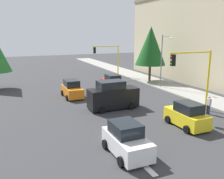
# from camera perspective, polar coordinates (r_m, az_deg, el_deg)

# --- Properties ---
(ground_plane) EXTENTS (120.00, 120.00, 0.00)m
(ground_plane) POSITION_cam_1_polar(r_m,az_deg,el_deg) (25.50, -0.69, -3.16)
(ground_plane) COLOR #353538
(sidewalk_kerb) EXTENTS (80.00, 4.00, 0.15)m
(sidewalk_kerb) POSITION_cam_1_polar(r_m,az_deg,el_deg) (34.76, 12.19, 1.09)
(sidewalk_kerb) COLOR gray
(sidewalk_kerb) RESTS_ON ground
(lane_arrow_near) EXTENTS (2.40, 1.10, 1.10)m
(lane_arrow_near) POSITION_cam_1_polar(r_m,az_deg,el_deg) (14.67, 6.17, -16.13)
(lane_arrow_near) COLOR silver
(lane_arrow_near) RESTS_ON ground
(apartment_block) EXTENTS (23.80, 9.30, 13.31)m
(apartment_block) POSITION_cam_1_polar(r_m,az_deg,el_deg) (41.87, 18.87, 11.79)
(apartment_block) COLOR #C6B793
(apartment_block) RESTS_ON ground
(traffic_signal_near_left) EXTENTS (0.36, 4.59, 5.70)m
(traffic_signal_near_left) POSITION_cam_1_polar(r_m,az_deg,el_deg) (22.67, 18.86, 4.51)
(traffic_signal_near_left) COLOR yellow
(traffic_signal_near_left) RESTS_ON ground
(traffic_signal_far_left) EXTENTS (0.36, 4.59, 5.28)m
(traffic_signal_far_left) POSITION_cam_1_polar(r_m,az_deg,el_deg) (39.71, -1.02, 8.24)
(traffic_signal_far_left) COLOR yellow
(traffic_signal_far_left) RESTS_ON ground
(street_lamp_curbside) EXTENTS (2.15, 0.28, 7.00)m
(street_lamp_curbside) POSITION_cam_1_polar(r_m,az_deg,el_deg) (32.27, 12.10, 7.86)
(street_lamp_curbside) COLOR slate
(street_lamp_curbside) RESTS_ON ground
(tree_roadside_mid) EXTENTS (4.48, 4.48, 8.21)m
(tree_roadside_mid) POSITION_cam_1_polar(r_m,az_deg,el_deg) (36.28, 9.17, 10.19)
(tree_roadside_mid) COLOR brown
(tree_roadside_mid) RESTS_ON ground
(delivery_van_black) EXTENTS (2.22, 4.80, 2.77)m
(delivery_van_black) POSITION_cam_1_polar(r_m,az_deg,el_deg) (23.22, 0.18, -1.52)
(delivery_van_black) COLOR black
(delivery_van_black) RESTS_ON ground
(car_orange) EXTENTS (4.04, 2.03, 1.98)m
(car_orange) POSITION_cam_1_polar(r_m,az_deg,el_deg) (27.99, -9.48, 0.04)
(car_orange) COLOR orange
(car_orange) RESTS_ON ground
(car_red) EXTENTS (3.86, 2.06, 1.98)m
(car_red) POSITION_cam_1_polar(r_m,az_deg,el_deg) (31.44, 0.06, 1.66)
(car_red) COLOR red
(car_red) RESTS_ON ground
(car_white) EXTENTS (3.77, 2.10, 1.98)m
(car_white) POSITION_cam_1_polar(r_m,az_deg,el_deg) (14.81, 3.43, -11.90)
(car_white) COLOR white
(car_white) RESTS_ON ground
(car_yellow) EXTENTS (3.71, 2.03, 1.98)m
(car_yellow) POSITION_cam_1_polar(r_m,az_deg,el_deg) (19.80, 17.39, -5.93)
(car_yellow) COLOR yellow
(car_yellow) RESTS_ON ground
(pedestrian_crossing) EXTENTS (0.40, 0.24, 1.70)m
(pedestrian_crossing) POSITION_cam_1_polar(r_m,az_deg,el_deg) (23.39, 21.98, -3.33)
(pedestrian_crossing) COLOR #262638
(pedestrian_crossing) RESTS_ON ground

